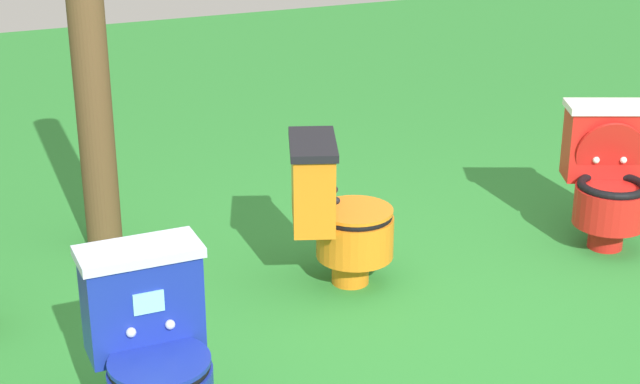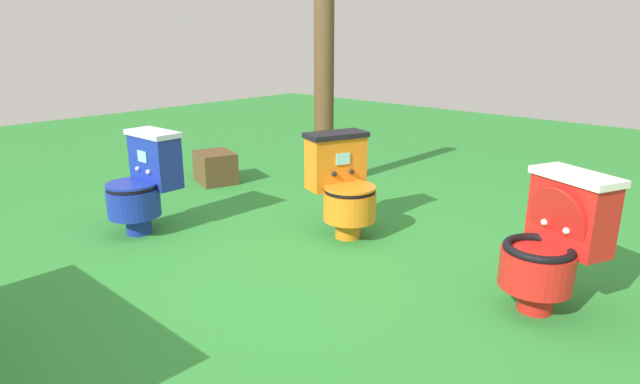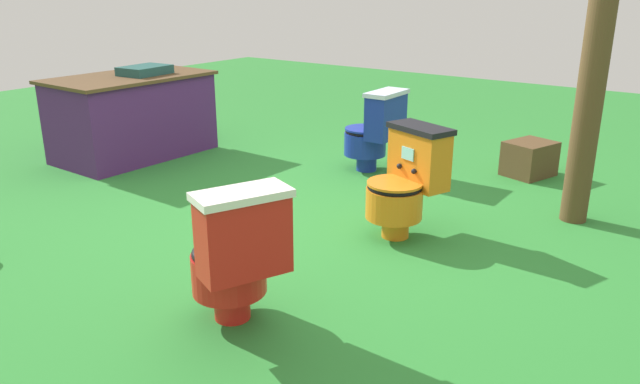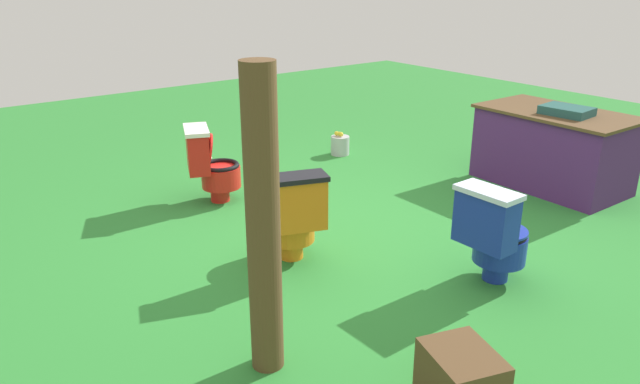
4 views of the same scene
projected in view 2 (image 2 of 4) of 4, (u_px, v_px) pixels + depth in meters
The scene contains 6 objects.
ground at pixel (285, 270), 3.29m from camera, with size 14.00×14.00×0.00m, color #2D8433.
toilet_blue at pixel (144, 182), 3.85m from camera, with size 0.44×0.50×0.73m.
toilet_orange at pixel (343, 185), 3.78m from camera, with size 0.60×0.54×0.73m.
toilet_red at pixel (553, 241), 2.75m from camera, with size 0.56×0.61×0.73m.
wooden_post at pixel (324, 96), 4.85m from camera, with size 0.18×0.18×1.70m, color brown.
small_crate at pixel (215, 167), 5.17m from camera, with size 0.40×0.32×0.30m, color brown.
Camera 2 is at (-2.20, 2.08, 1.41)m, focal length 30.09 mm.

